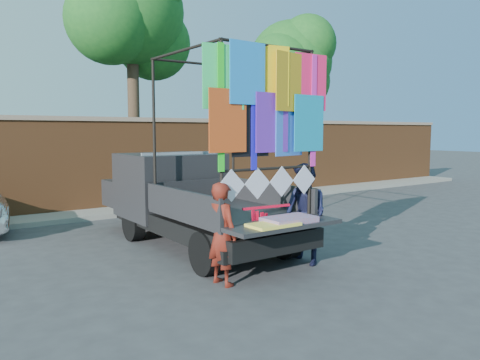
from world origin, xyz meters
TOP-DOWN VIEW (x-y plane):
  - ground at (0.00, 0.00)m, footprint 90.00×90.00m
  - brick_wall at (0.00, 7.00)m, footprint 30.00×0.45m
  - curb at (0.00, 6.30)m, footprint 30.00×1.20m
  - tree_mid at (1.02, 8.12)m, footprint 4.20×3.30m
  - tree_right at (7.52, 8.12)m, footprint 4.20×3.30m
  - pickup_truck at (-0.38, 2.48)m, footprint 2.22×5.57m
  - woman at (-1.23, -0.23)m, footprint 0.43×0.59m
  - man at (0.48, -0.13)m, footprint 0.65×0.83m
  - streamer_bundle at (-0.47, -0.19)m, footprint 0.85×0.14m

SIDE VIEW (x-z plane):
  - ground at x=0.00m, z-range 0.00..0.00m
  - curb at x=0.00m, z-range 0.00..0.12m
  - woman at x=-1.23m, z-range 0.00..1.50m
  - man at x=0.48m, z-range 0.00..1.69m
  - streamer_bundle at x=-0.47m, z-range 0.58..1.17m
  - pickup_truck at x=-0.38m, z-range -0.86..2.64m
  - brick_wall at x=0.00m, z-range 0.02..2.63m
  - tree_right at x=7.52m, z-range 1.44..8.06m
  - tree_mid at x=1.02m, z-range 1.83..9.56m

